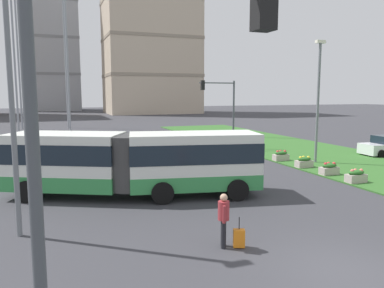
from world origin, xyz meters
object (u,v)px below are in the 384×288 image
flower_planter_2 (356,176)px  apartment_tower_centre (150,22)px  flower_planter_3 (329,169)px  streetlight_left (10,79)px  flower_planter_5 (281,156)px  apartment_tower_westcentre (49,23)px  traffic_light_far_right (223,103)px  streetlight_median (318,97)px  rolling_suitcase (239,238)px  flower_planter_4 (304,162)px  pedestrian_crossing (224,217)px  traffic_light_near_left (121,130)px  car_navy_sedan (74,156)px  articulated_bus (134,162)px

flower_planter_2 → apartment_tower_centre: 80.46m
flower_planter_3 → streetlight_left: bearing=-166.1°
flower_planter_5 → apartment_tower_westcentre: 98.49m
traffic_light_far_right → apartment_tower_westcentre: size_ratio=0.12×
streetlight_left → streetlight_median: 19.94m
rolling_suitcase → streetlight_median: streetlight_median is taller
apartment_tower_westcentre → flower_planter_4: bearing=-81.3°
flower_planter_4 → apartment_tower_centre: bearing=83.5°
pedestrian_crossing → apartment_tower_centre: (18.60, 82.31, 21.07)m
traffic_light_near_left → apartment_tower_westcentre: bearing=90.2°
apartment_tower_centre → car_navy_sedan: bearing=-108.4°
car_navy_sedan → apartment_tower_centre: (22.28, 67.00, 21.32)m
rolling_suitcase → streetlight_left: bearing=152.0°
streetlight_left → flower_planter_3: bearing=13.9°
flower_planter_2 → streetlight_left: 17.29m
traffic_light_near_left → apartment_tower_centre: (22.72, 88.04, 17.68)m
apartment_tower_westcentre → apartment_tower_centre: (23.03, -24.46, -2.55)m
flower_planter_4 → pedestrian_crossing: bearing=-136.6°
rolling_suitcase → flower_planter_3: (9.89, 7.58, 0.11)m
articulated_bus → streetlight_median: size_ratio=1.42×
flower_planter_3 → apartment_tower_centre: bearing=83.7°
car_navy_sedan → streetlight_left: 13.08m
articulated_bus → flower_planter_5: size_ratio=10.81×
apartment_tower_westcentre → streetlight_left: bearing=-90.9°
articulated_bus → streetlight_left: 7.06m
flower_planter_5 → apartment_tower_centre: (8.27, 69.87, 21.64)m
flower_planter_5 → traffic_light_near_left: size_ratio=0.17×
flower_planter_4 → apartment_tower_centre: 76.16m
flower_planter_2 → apartment_tower_centre: bearing=83.9°
car_navy_sedan → flower_planter_3: bearing=-29.5°
apartment_tower_westcentre → car_navy_sedan: bearing=-89.5°
flower_planter_2 → apartment_tower_centre: (8.27, 77.05, 21.64)m
articulated_bus → pedestrian_crossing: 7.15m
rolling_suitcase → flower_planter_5: (9.89, 12.64, 0.11)m
flower_planter_5 → car_navy_sedan: bearing=168.4°
articulated_bus → streetlight_left: bearing=-142.3°
apartment_tower_westcentre → streetlight_median: bearing=-80.1°
flower_planter_2 → flower_planter_5: same height
articulated_bus → flower_planter_4: articulated_bus is taller
articulated_bus → rolling_suitcase: 7.54m
car_navy_sedan → streetlight_median: streetlight_median is taller
articulated_bus → traffic_light_far_right: size_ratio=2.00×
flower_planter_5 → apartment_tower_centre: bearing=83.3°
traffic_light_near_left → apartment_tower_centre: bearing=75.5°
apartment_tower_centre → traffic_light_far_right: bearing=-98.8°
apartment_tower_centre → flower_planter_4: bearing=-96.5°
articulated_bus → flower_planter_4: 12.09m
flower_planter_5 → streetlight_left: (-16.47, -9.14, 4.90)m
flower_planter_5 → traffic_light_near_left: (-14.45, -18.17, 3.96)m
car_navy_sedan → traffic_light_near_left: traffic_light_near_left is taller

